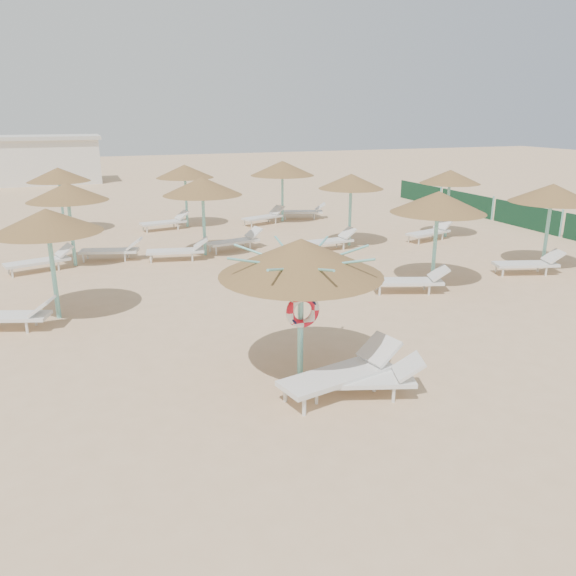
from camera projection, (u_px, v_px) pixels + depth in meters
name	position (u px, v px, depth m)	size (l,w,h in m)	color
ground	(327.00, 379.00, 10.48)	(120.00, 120.00, 0.00)	tan
main_palapa	(301.00, 258.00, 9.90)	(2.95, 2.95, 2.65)	#78D0C7
lounger_main_a	(344.00, 371.00, 9.87)	(2.40, 1.16, 0.84)	white
lounger_main_b	(368.00, 378.00, 9.74)	(2.09, 1.20, 0.73)	white
palapa_field	(264.00, 186.00, 19.66)	(17.84, 14.22, 2.72)	#78D0C7
service_hut	(38.00, 159.00, 39.12)	(8.40, 4.40, 3.25)	silver
windbreak_fence	(527.00, 217.00, 24.00)	(0.08, 19.84, 1.10)	#194C33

